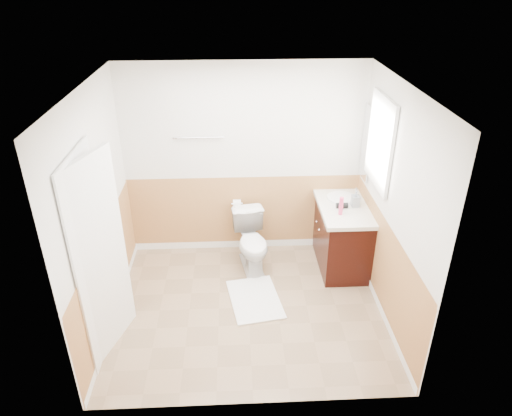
{
  "coord_description": "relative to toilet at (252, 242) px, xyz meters",
  "views": [
    {
      "loc": [
        -0.12,
        -4.16,
        3.5
      ],
      "look_at": [
        0.1,
        0.25,
        1.15
      ],
      "focal_mm": 32.76,
      "sensor_mm": 36.0,
      "label": 1
    }
  ],
  "objects": [
    {
      "name": "floor",
      "position": [
        -0.08,
        -0.82,
        -0.36
      ],
      "size": [
        3.0,
        3.0,
        0.0
      ],
      "primitive_type": "plane",
      "color": "#8C7051",
      "rests_on": "ground"
    },
    {
      "name": "ceiling",
      "position": [
        -0.08,
        -0.82,
        2.14
      ],
      "size": [
        3.0,
        3.0,
        0.0
      ],
      "primitive_type": "plane",
      "rotation": [
        3.14,
        0.0,
        0.0
      ],
      "color": "white",
      "rests_on": "floor"
    },
    {
      "name": "wall_back",
      "position": [
        -0.08,
        0.48,
        0.89
      ],
      "size": [
        3.0,
        0.0,
        3.0
      ],
      "primitive_type": "plane",
      "rotation": [
        1.57,
        0.0,
        0.0
      ],
      "color": "silver",
      "rests_on": "floor"
    },
    {
      "name": "wall_front",
      "position": [
        -0.08,
        -2.12,
        0.89
      ],
      "size": [
        3.0,
        0.0,
        3.0
      ],
      "primitive_type": "plane",
      "rotation": [
        -1.57,
        0.0,
        0.0
      ],
      "color": "silver",
      "rests_on": "floor"
    },
    {
      "name": "wall_left",
      "position": [
        -1.58,
        -0.82,
        0.89
      ],
      "size": [
        0.0,
        3.0,
        3.0
      ],
      "primitive_type": "plane",
      "rotation": [
        1.57,
        0.0,
        1.57
      ],
      "color": "silver",
      "rests_on": "floor"
    },
    {
      "name": "wall_right",
      "position": [
        1.42,
        -0.82,
        0.89
      ],
      "size": [
        0.0,
        3.0,
        3.0
      ],
      "primitive_type": "plane",
      "rotation": [
        1.57,
        0.0,
        -1.57
      ],
      "color": "silver",
      "rests_on": "floor"
    },
    {
      "name": "wainscot_back",
      "position": [
        -0.08,
        0.47,
        0.14
      ],
      "size": [
        3.0,
        0.0,
        3.0
      ],
      "primitive_type": "plane",
      "rotation": [
        1.57,
        0.0,
        0.0
      ],
      "color": "#BC854B",
      "rests_on": "floor"
    },
    {
      "name": "wainscot_front",
      "position": [
        -0.08,
        -2.11,
        0.14
      ],
      "size": [
        3.0,
        0.0,
        3.0
      ],
      "primitive_type": "plane",
      "rotation": [
        -1.57,
        0.0,
        0.0
      ],
      "color": "#BC854B",
      "rests_on": "floor"
    },
    {
      "name": "wainscot_left",
      "position": [
        -1.57,
        -0.82,
        0.14
      ],
      "size": [
        0.0,
        2.6,
        2.6
      ],
      "primitive_type": "plane",
      "rotation": [
        1.57,
        0.0,
        1.57
      ],
      "color": "#BC854B",
      "rests_on": "floor"
    },
    {
      "name": "wainscot_right",
      "position": [
        1.41,
        -0.82,
        0.14
      ],
      "size": [
        0.0,
        2.6,
        2.6
      ],
      "primitive_type": "plane",
      "rotation": [
        1.57,
        0.0,
        -1.57
      ],
      "color": "#BC854B",
      "rests_on": "floor"
    },
    {
      "name": "toilet",
      "position": [
        0.0,
        0.0,
        0.0
      ],
      "size": [
        0.52,
        0.76,
        0.72
      ],
      "primitive_type": "imported",
      "rotation": [
        0.0,
        0.0,
        0.17
      ],
      "color": "white",
      "rests_on": "floor"
    },
    {
      "name": "bath_mat",
      "position": [
        0.0,
        -0.69,
        -0.35
      ],
      "size": [
        0.68,
        0.88,
        0.02
      ],
      "primitive_type": "cube",
      "rotation": [
        0.0,
        0.0,
        0.17
      ],
      "color": "silver",
      "rests_on": "floor"
    },
    {
      "name": "vanity_cabinet",
      "position": [
        1.13,
        0.05,
        0.04
      ],
      "size": [
        0.55,
        1.1,
        0.8
      ],
      "primitive_type": "cube",
      "color": "black",
      "rests_on": "floor"
    },
    {
      "name": "vanity_knob_left",
      "position": [
        0.83,
        -0.05,
        0.19
      ],
      "size": [
        0.03,
        0.03,
        0.03
      ],
      "primitive_type": "sphere",
      "color": "white",
      "rests_on": "vanity_cabinet"
    },
    {
      "name": "vanity_knob_right",
      "position": [
        0.83,
        0.15,
        0.19
      ],
      "size": [
        0.03,
        0.03,
        0.03
      ],
      "primitive_type": "sphere",
      "color": "#B5B5BC",
      "rests_on": "vanity_cabinet"
    },
    {
      "name": "countertop",
      "position": [
        1.12,
        0.05,
        0.46
      ],
      "size": [
        0.6,
        1.15,
        0.05
      ],
      "primitive_type": "cube",
      "color": "beige",
      "rests_on": "vanity_cabinet"
    },
    {
      "name": "sink_basin",
      "position": [
        1.13,
        0.2,
        0.5
      ],
      "size": [
        0.36,
        0.36,
        0.02
      ],
      "primitive_type": "cylinder",
      "color": "white",
      "rests_on": "countertop"
    },
    {
      "name": "faucet",
      "position": [
        1.31,
        0.2,
        0.56
      ],
      "size": [
        0.02,
        0.02,
        0.14
      ],
      "primitive_type": "cylinder",
      "color": "#B8B9BF",
      "rests_on": "countertop"
    },
    {
      "name": "lotion_bottle",
      "position": [
        1.03,
        -0.21,
        0.6
      ],
      "size": [
        0.05,
        0.05,
        0.22
      ],
      "primitive_type": "cylinder",
      "color": "#EA3C6D",
      "rests_on": "countertop"
    },
    {
      "name": "soap_dispenser",
      "position": [
        1.25,
        -0.02,
        0.59
      ],
      "size": [
        0.1,
        0.1,
        0.21
      ],
      "primitive_type": "imported",
      "rotation": [
        0.0,
        0.0,
        0.06
      ],
      "color": "gray",
      "rests_on": "countertop"
    },
    {
      "name": "hair_dryer_body",
      "position": [
        1.08,
        -0.06,
        0.52
      ],
      "size": [
        0.14,
        0.07,
        0.07
      ],
      "primitive_type": "cylinder",
      "rotation": [
        0.0,
        1.57,
        0.0
      ],
      "color": "black",
      "rests_on": "countertop"
    },
    {
      "name": "hair_dryer_handle",
      "position": [
        1.05,
        -0.06,
        0.49
      ],
      "size": [
        0.03,
        0.03,
        0.07
      ],
      "primitive_type": "cylinder",
      "color": "black",
      "rests_on": "countertop"
    },
    {
      "name": "mirror_panel",
      "position": [
        1.4,
        0.28,
        1.19
      ],
      "size": [
        0.02,
        0.35,
        0.9
      ],
      "primitive_type": "cube",
      "color": "silver",
      "rests_on": "wall_right"
    },
    {
      "name": "window_frame",
      "position": [
        1.39,
        -0.23,
        1.39
      ],
      "size": [
        0.04,
        0.8,
        1.0
      ],
      "primitive_type": "cube",
      "color": "white",
      "rests_on": "wall_right"
    },
    {
      "name": "window_glass",
      "position": [
        1.41,
        -0.23,
        1.39
      ],
      "size": [
        0.01,
        0.7,
        0.9
      ],
      "primitive_type": "cube",
      "color": "white",
      "rests_on": "wall_right"
    },
    {
      "name": "door",
      "position": [
        -1.48,
        -1.27,
        0.66
      ],
      "size": [
        0.29,
        0.78,
        2.04
      ],
      "primitive_type": "cube",
      "rotation": [
        0.0,
        0.0,
        -0.31
      ],
      "color": "white",
      "rests_on": "wall_left"
    },
    {
      "name": "door_frame",
      "position": [
        -1.56,
        -1.27,
        0.67
      ],
      "size": [
        0.02,
        0.92,
        2.1
      ],
      "primitive_type": "cube",
      "color": "white",
      "rests_on": "wall_left"
    },
    {
      "name": "door_knob",
      "position": [
        -1.42,
        -0.94,
        0.59
      ],
      "size": [
        0.06,
        0.06,
        0.06
      ],
      "primitive_type": "sphere",
      "color": "silver",
      "rests_on": "door"
    },
    {
      "name": "towel_bar",
      "position": [
        -0.63,
        0.43,
        1.24
      ],
      "size": [
        0.62,
        0.02,
        0.02
      ],
      "primitive_type": "cylinder",
      "rotation": [
        0.0,
        1.57,
        0.0
      ],
      "color": "silver",
      "rests_on": "wall_back"
    },
    {
      "name": "tp_holder_bar",
      "position": [
        -0.18,
        0.41,
        0.34
      ],
      "size": [
        0.14,
        0.02,
        0.02
      ],
      "primitive_type": "cylinder",
      "rotation": [
        0.0,
        1.57,
        0.0
      ],
      "color": "silver",
      "rests_on": "wall_back"
    },
    {
      "name": "tp_roll",
      "position": [
        -0.18,
        0.41,
        0.34
      ],
      "size": [
        0.1,
        0.11,
        0.11
      ],
      "primitive_type": "cylinder",
      "rotation": [
        0.0,
        1.57,
        0.0
      ],
      "color": "white",
      "rests_on": "tp_holder_bar"
    },
    {
      "name": "tp_sheet",
      "position": [
        -0.18,
        0.41,
        0.23
      ],
      "size": [
        0.1,
        0.01,
        0.16
      ],
      "primitive_type": "cube",
      "color": "white",
      "rests_on": "tp_roll"
    }
  ]
}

